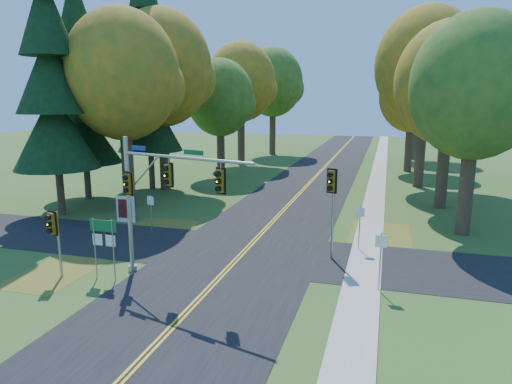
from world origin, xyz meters
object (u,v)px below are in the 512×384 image
(info_kiosk, at_px, (126,209))
(east_signal_pole, at_px, (332,191))
(traffic_mast, at_px, (155,190))
(route_sign_cluster, at_px, (104,237))

(info_kiosk, bearing_deg, east_signal_pole, -17.19)
(traffic_mast, relative_size, info_kiosk, 3.91)
(east_signal_pole, distance_m, info_kiosk, 14.37)
(east_signal_pole, distance_m, route_sign_cluster, 10.79)
(route_sign_cluster, bearing_deg, east_signal_pole, 29.46)
(east_signal_pole, bearing_deg, traffic_mast, -128.75)
(info_kiosk, bearing_deg, traffic_mast, -53.46)
(traffic_mast, bearing_deg, route_sign_cluster, -146.74)
(route_sign_cluster, bearing_deg, traffic_mast, 17.25)
(traffic_mast, bearing_deg, east_signal_pole, 48.84)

